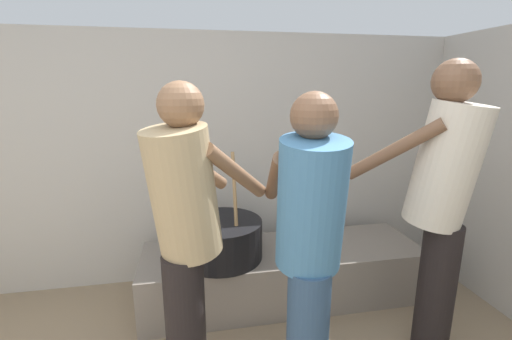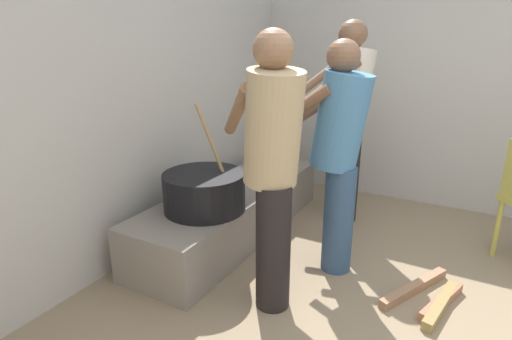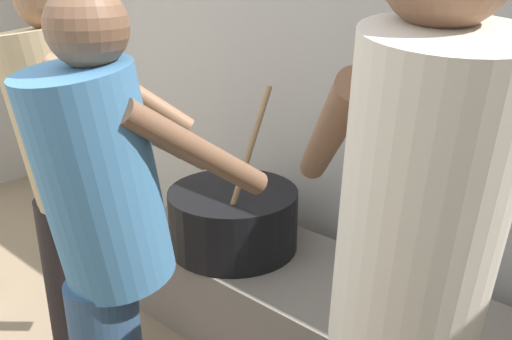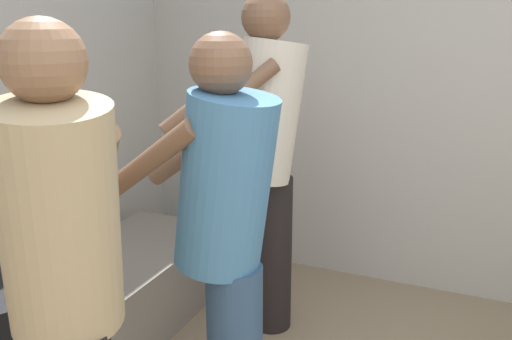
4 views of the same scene
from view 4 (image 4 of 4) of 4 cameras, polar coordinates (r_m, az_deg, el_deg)
name	(u,v)px [view 4 (image 4 of 4)]	position (r m, az deg, el deg)	size (l,w,h in m)	color
hearth_ledge	(68,329)	(2.71, -19.06, -15.49)	(2.01, 0.60, 0.39)	slate
cook_in_blue_shirt	(225,229)	(1.86, -3.22, -6.21)	(0.40, 0.68, 1.52)	navy
cook_in_tan_shirt	(66,280)	(1.54, -19.29, -10.82)	(0.69, 0.69, 1.56)	black
cook_in_cream_shirt	(266,147)	(2.60, 1.09, 2.42)	(0.71, 0.71, 1.67)	black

